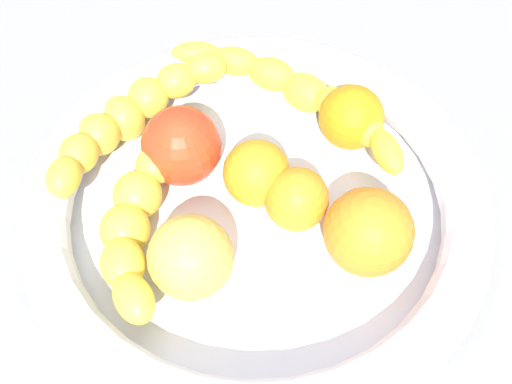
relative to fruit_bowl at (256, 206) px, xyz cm
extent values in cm
cube|color=gray|center=(0.00, 0.00, -4.63)|extent=(120.00, 120.00, 3.00)
cylinder|color=silver|center=(0.00, 0.00, -2.07)|extent=(34.44, 34.44, 2.12)
torus|color=silver|center=(0.00, 0.00, 0.96)|extent=(37.19, 37.19, 3.93)
ellipsoid|color=yellow|center=(8.10, 7.72, 2.67)|extent=(4.73, 4.95, 2.26)
ellipsoid|color=yellow|center=(5.46, 10.13, 2.03)|extent=(5.29, 4.86, 2.67)
ellipsoid|color=yellow|center=(2.35, 11.90, 1.38)|extent=(5.44, 4.64, 3.07)
ellipsoid|color=yellow|center=(-1.07, 12.94, 0.73)|extent=(5.16, 4.26, 3.48)
ellipsoid|color=yellow|center=(-4.63, 13.19, 1.38)|extent=(4.72, 3.26, 3.07)
ellipsoid|color=yellow|center=(-8.16, 12.65, 2.03)|extent=(5.14, 3.78, 2.67)
ellipsoid|color=yellow|center=(-11.48, 11.34, 2.67)|extent=(5.13, 4.15, 2.26)
ellipsoid|color=yellow|center=(-7.58, 2.51, 2.42)|extent=(4.19, 4.86, 2.71)
ellipsoid|color=yellow|center=(-8.53, -0.62, 1.88)|extent=(3.89, 4.56, 3.29)
ellipsoid|color=yellow|center=(-8.59, -3.89, 1.35)|extent=(4.35, 4.55, 3.88)
ellipsoid|color=yellow|center=(-7.74, -7.05, 1.35)|extent=(5.17, 5.29, 3.88)
ellipsoid|color=yellow|center=(-6.06, -9.85, 1.88)|extent=(5.14, 5.26, 3.29)
ellipsoid|color=yellow|center=(-3.67, -12.09, 2.42)|extent=(4.92, 4.58, 2.71)
ellipsoid|color=yellow|center=(-9.58, 9.89, 2.86)|extent=(4.57, 4.42, 2.70)
ellipsoid|color=yellow|center=(-11.63, 7.88, 2.26)|extent=(4.81, 4.88, 3.19)
ellipsoid|color=yellow|center=(-13.22, 5.50, 1.67)|extent=(4.97, 4.98, 3.67)
ellipsoid|color=yellow|center=(-14.28, 2.83, 1.07)|extent=(5.01, 4.68, 4.16)
ellipsoid|color=yellow|center=(-14.77, 0.01, 1.67)|extent=(3.91, 3.93, 3.67)
ellipsoid|color=yellow|center=(-14.66, -2.86, 2.26)|extent=(3.67, 4.10, 3.19)
ellipsoid|color=yellow|center=(-13.97, -5.64, 2.86)|extent=(3.80, 4.39, 2.70)
sphere|color=orange|center=(-0.84, 1.88, 1.75)|extent=(5.52, 5.52, 5.52)
sphere|color=orange|center=(9.25, -0.11, 2.39)|extent=(6.79, 6.79, 6.79)
sphere|color=orange|center=(3.05, 1.03, 1.57)|extent=(5.16, 5.16, 5.16)
sphere|color=orange|center=(4.02, 10.80, 1.83)|extent=(5.68, 5.68, 5.68)
sphere|color=red|center=(-7.45, 1.40, 2.32)|extent=(6.66, 6.66, 6.66)
sphere|color=#DEBC50|center=(-1.75, -7.43, 2.18)|extent=(6.37, 6.37, 6.37)
camera|label=1|loc=(12.15, -25.83, 41.60)|focal=43.69mm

